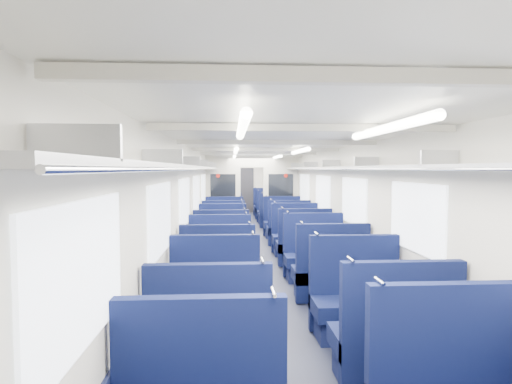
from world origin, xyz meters
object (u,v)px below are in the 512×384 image
(bulkhead, at_px, (252,193))
(seat_8, at_px, (218,277))
(seat_10, at_px, (220,262))
(seat_24, at_px, (226,210))
(seat_14, at_px, (223,240))
(seat_13, at_px, (304,247))
(seat_9, at_px, (330,276))
(seat_15, at_px, (295,238))
(seat_19, at_px, (282,224))
(seat_22, at_px, (226,213))
(seat_21, at_px, (275,217))
(seat_5, at_px, (395,345))
(seat_18, at_px, (224,225))
(seat_16, at_px, (224,231))
(seat_17, at_px, (288,231))
(seat_7, at_px, (357,305))
(seat_11, at_px, (314,259))
(seat_6, at_px, (215,304))
(end_door, at_px, (245,190))
(seat_4, at_px, (209,349))
(seat_23, at_px, (272,213))
(seat_12, at_px, (221,249))
(seat_27, at_px, (266,207))
(seat_20, at_px, (225,217))
(seat_25, at_px, (269,210))
(seat_26, at_px, (226,207))

(bulkhead, height_order, seat_8, bulkhead)
(seat_10, bearing_deg, seat_24, 90.00)
(seat_14, bearing_deg, seat_13, -31.10)
(seat_9, bearing_deg, seat_15, 90.00)
(seat_19, height_order, seat_22, same)
(seat_9, distance_m, seat_22, 8.96)
(seat_21, bearing_deg, seat_5, -90.00)
(seat_14, relative_size, seat_18, 1.00)
(seat_16, xyz_separation_m, seat_17, (1.66, -0.04, 0.00))
(seat_7, xyz_separation_m, seat_17, (0.00, 5.81, 0.00))
(seat_7, height_order, seat_11, same)
(seat_6, relative_size, seat_14, 1.00)
(end_door, height_order, seat_16, end_door)
(seat_8, relative_size, seat_16, 1.00)
(end_door, xyz_separation_m, seat_5, (0.83, -14.97, -0.63))
(seat_13, height_order, seat_24, same)
(seat_7, xyz_separation_m, seat_13, (0.00, 3.59, 0.00))
(seat_15, bearing_deg, seat_11, -90.00)
(seat_9, height_order, seat_19, same)
(seat_5, distance_m, seat_10, 3.83)
(seat_24, bearing_deg, seat_11, -79.28)
(seat_4, xyz_separation_m, seat_8, (0.00, 2.43, 0.00))
(seat_13, distance_m, seat_19, 3.50)
(seat_11, height_order, seat_15, same)
(seat_14, xyz_separation_m, seat_23, (1.66, 5.53, 0.00))
(seat_11, bearing_deg, seat_15, 90.00)
(seat_10, bearing_deg, bulkhead, 81.49)
(seat_13, distance_m, seat_23, 6.53)
(seat_15, bearing_deg, seat_21, 90.00)
(bulkhead, height_order, seat_14, bulkhead)
(bulkhead, xyz_separation_m, seat_12, (-0.83, -4.44, -0.86))
(seat_5, height_order, seat_27, same)
(seat_13, xyz_separation_m, seat_20, (-1.66, 5.47, 0.00))
(seat_15, xyz_separation_m, seat_17, (0.00, 1.15, 0.00))
(seat_7, distance_m, seat_25, 11.40)
(seat_11, bearing_deg, seat_21, 90.00)
(seat_5, bearing_deg, seat_6, 143.61)
(seat_7, bearing_deg, bulkhead, 96.00)
(seat_26, bearing_deg, seat_6, -90.00)
(seat_15, distance_m, seat_17, 1.15)
(seat_13, height_order, seat_15, same)
(seat_21, bearing_deg, seat_16, -117.87)
(end_door, height_order, seat_24, end_door)
(seat_12, height_order, seat_24, same)
(seat_26, bearing_deg, seat_8, -90.00)
(seat_20, bearing_deg, seat_8, -90.00)
(seat_18, bearing_deg, seat_19, 3.41)
(seat_7, relative_size, seat_13, 1.00)
(seat_8, bearing_deg, seat_11, 34.99)
(seat_24, bearing_deg, seat_14, -90.00)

